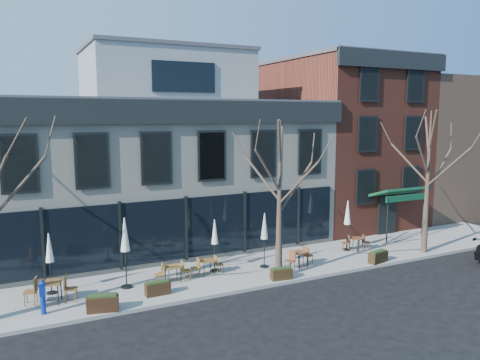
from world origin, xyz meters
name	(u,v)px	position (x,y,z in m)	size (l,w,h in m)	color
ground	(186,265)	(0.00, 0.00, 0.00)	(120.00, 120.00, 0.00)	black
sidewalk_front	(264,267)	(3.25, -2.15, 0.07)	(33.50, 4.70, 0.15)	gray
corner_building	(157,162)	(0.07, 5.07, 4.72)	(18.39, 10.39, 11.10)	beige
red_brick_building	(338,141)	(13.00, 4.98, 5.64)	(8.20, 11.78, 11.18)	maroon
bg_building	(429,145)	(23.00, 6.00, 5.00)	(12.00, 12.00, 10.00)	#8C664C
tree_mid	(280,198)	(3.01, -3.90, 3.79)	(3.50, 3.55, 7.04)	#382B21
tree_right	(428,180)	(12.01, -3.90, 4.02)	(3.72, 3.77, 7.48)	#382B21
call_box	(43,296)	(-6.76, -3.48, 0.83)	(0.26, 0.26, 1.29)	#0B2A9B
cafe_set_0	(51,290)	(-6.42, -2.51, 0.69)	(2.05, 1.00, 1.05)	brown
cafe_set_2	(173,272)	(-1.43, -2.34, 0.59)	(1.63, 0.66, 0.86)	brown
cafe_set_3	(207,266)	(0.25, -2.15, 0.58)	(1.58, 0.64, 0.83)	brown
cafe_set_4	(299,258)	(4.63, -3.08, 0.62)	(1.77, 0.86, 0.91)	brown
cafe_set_5	(356,242)	(9.00, -2.00, 0.57)	(1.59, 0.91, 0.82)	brown
umbrella_0	(49,251)	(-6.33, -1.45, 1.94)	(0.41, 0.41, 2.53)	black
umbrella_1	(125,238)	(-3.42, -2.15, 2.29)	(0.49, 0.49, 3.03)	black
umbrella_2	(215,235)	(0.79, -1.80, 1.89)	(0.39, 0.39, 2.47)	black
umbrella_3	(264,229)	(3.13, -2.34, 2.02)	(0.42, 0.42, 2.65)	black
umbrella_4	(348,215)	(8.51, -1.81, 2.07)	(0.44, 0.44, 2.73)	black
planter_0	(103,303)	(-4.75, -4.16, 0.47)	(1.22, 0.72, 0.64)	black
planter_1	(158,288)	(-2.46, -3.50, 0.43)	(1.01, 0.42, 0.56)	black
planter_2	(281,273)	(3.00, -4.16, 0.42)	(1.00, 0.51, 0.54)	#312210
planter_3	(378,257)	(8.55, -4.20, 0.45)	(1.13, 0.62, 0.60)	black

